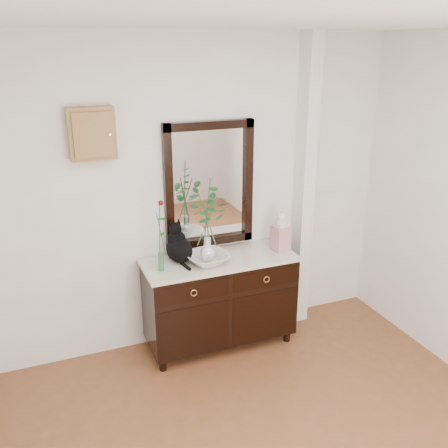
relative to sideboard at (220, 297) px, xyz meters
name	(u,v)px	position (x,y,z in m)	size (l,w,h in m)	color
wall_back	(198,196)	(-0.10, 0.25, 0.88)	(3.60, 0.04, 2.70)	white
pilaster	(304,187)	(0.90, 0.17, 0.88)	(0.12, 0.20, 2.70)	white
sideboard	(220,297)	(0.00, 0.00, 0.00)	(1.33, 0.52, 0.82)	black
wall_mirror	(209,185)	(0.00, 0.24, 0.97)	(0.80, 0.06, 1.10)	black
key_cabinet	(92,134)	(-0.95, 0.21, 1.48)	(0.35, 0.10, 0.40)	brown
cat	(179,243)	(-0.33, 0.08, 0.55)	(0.24, 0.29, 0.34)	black
lotus_bowl	(208,259)	(-0.13, -0.05, 0.42)	(0.35, 0.35, 0.09)	silver
vase_branches	(207,220)	(-0.13, -0.05, 0.77)	(0.35, 0.35, 0.74)	silver
bud_vase_rose	(160,236)	(-0.53, -0.05, 0.68)	(0.07, 0.07, 0.61)	#346D40
ginger_jar	(281,231)	(0.57, -0.03, 0.56)	(0.14, 0.14, 0.37)	white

